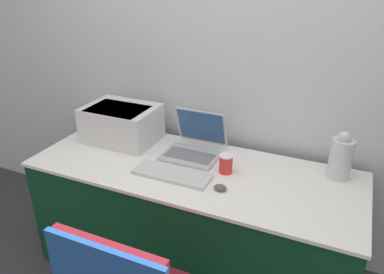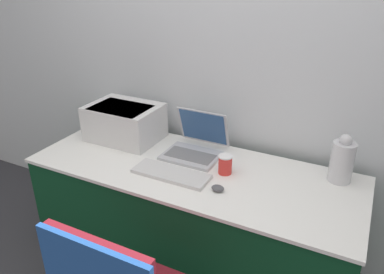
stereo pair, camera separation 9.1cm
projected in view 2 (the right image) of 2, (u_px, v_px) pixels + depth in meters
The scene contains 8 objects.
wall_back at pixel (226, 58), 2.32m from camera, with size 8.00×0.05×2.60m.
table at pixel (192, 220), 2.34m from camera, with size 1.92×0.74×0.75m.
printer at pixel (124, 121), 2.49m from camera, with size 0.46×0.35×0.23m.
laptop_left at pixel (196, 145), 2.32m from camera, with size 0.34×0.34×0.26m.
external_keyboard at pixel (171, 174), 2.10m from camera, with size 0.44×0.16×0.02m.
coffee_cup at pixel (225, 164), 2.10m from camera, with size 0.08×0.08×0.11m.
mouse at pixel (218, 188), 1.95m from camera, with size 0.07×0.05×0.03m.
metal_pitcher at pixel (342, 160), 2.00m from camera, with size 0.12×0.12×0.28m.
Camera 2 is at (0.85, -1.34, 1.84)m, focal length 35.00 mm.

